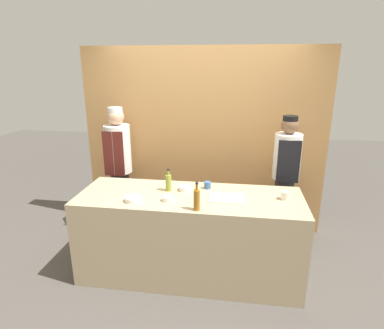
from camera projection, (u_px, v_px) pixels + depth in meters
ground_plane at (190, 272)px, 3.52m from camera, size 14.00×14.00×0.00m
cabinet_wall at (203, 141)px, 4.28m from camera, size 3.15×0.18×2.40m
counter at (190, 235)px, 3.39m from camera, size 2.28×0.80×0.90m
sauce_bowl_green at (185, 188)px, 3.37m from camera, size 0.13×0.13×0.05m
sauce_bowl_white at (133, 199)px, 3.12m from camera, size 0.17×0.17×0.04m
sauce_bowl_red at (168, 198)px, 3.12m from camera, size 0.11×0.11×0.04m
cutting_board at (226, 198)px, 3.16m from camera, size 0.34×0.24×0.02m
bottle_oil at (168, 182)px, 3.35m from camera, size 0.06×0.06×0.24m
bottle_amber at (197, 199)px, 2.90m from camera, size 0.06×0.06×0.27m
cup_blue at (207, 185)px, 3.43m from camera, size 0.07×0.07×0.08m
cup_cream at (285, 196)px, 3.14m from camera, size 0.08×0.08×0.08m
chef_left at (119, 166)px, 4.14m from camera, size 0.33×0.33×1.67m
chef_right at (285, 176)px, 3.86m from camera, size 0.32×0.32×1.62m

